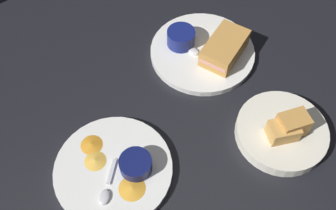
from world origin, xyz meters
The scene contains 10 objects.
ground_plane centered at (0.00, 0.00, -1.50)cm, with size 110.00×110.00×3.00cm, color black.
plate_sandwich_main centered at (-9.77, -4.45, 0.80)cm, with size 26.29×26.29×1.60cm, color white.
sandwich_half_near centered at (-12.74, -0.44, 4.00)cm, with size 14.79×11.34×4.80cm.
ramekin_dark_sauce centered at (-7.03, -9.70, 3.80)cm, with size 7.08×7.08×4.10cm.
spoon_by_dark_ramekin centered at (-7.63, -4.13, 1.96)cm, with size 2.54×9.95×0.80cm.
plate_chips_companion centered at (26.09, 7.18, 0.80)cm, with size 24.47×24.47×1.60cm, color white.
ramekin_light_gravy centered at (22.42, 10.24, 3.35)cm, with size 6.64×6.64×3.23cm.
spoon_by_gravy_ramekin centered at (30.01, 10.46, 1.96)cm, with size 8.52×7.47×0.80cm.
plantain_chip_scatter centered at (25.26, 7.34, 1.90)cm, with size 12.82×20.30×0.60cm.
bread_basket_rear centered at (-6.78, 23.95, 2.14)cm, with size 19.74×19.74×8.09cm.
Camera 1 is at (36.95, 37.70, 71.90)cm, focal length 39.44 mm.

